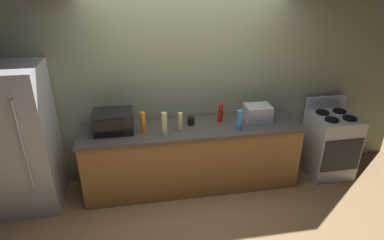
# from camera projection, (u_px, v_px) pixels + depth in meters

# --- Properties ---
(ground_plane) EXTENTS (8.00, 8.00, 0.00)m
(ground_plane) POSITION_uv_depth(u_px,v_px,m) (197.00, 203.00, 4.21)
(ground_plane) COLOR #A87F51
(back_wall) EXTENTS (6.40, 0.10, 2.70)m
(back_wall) POSITION_uv_depth(u_px,v_px,m) (187.00, 83.00, 4.34)
(back_wall) COLOR gray
(back_wall) RESTS_ON ground_plane
(counter_run) EXTENTS (2.84, 0.64, 0.90)m
(counter_run) POSITION_uv_depth(u_px,v_px,m) (192.00, 157.00, 4.37)
(counter_run) COLOR #9E6B38
(counter_run) RESTS_ON ground_plane
(refrigerator) EXTENTS (0.72, 0.73, 1.80)m
(refrigerator) POSITION_uv_depth(u_px,v_px,m) (22.00, 140.00, 3.86)
(refrigerator) COLOR #B7BABF
(refrigerator) RESTS_ON ground_plane
(stove_range) EXTENTS (0.60, 0.61, 1.08)m
(stove_range) POSITION_uv_depth(u_px,v_px,m) (330.00, 144.00, 4.67)
(stove_range) COLOR #B7BABF
(stove_range) RESTS_ON ground_plane
(microwave) EXTENTS (0.48, 0.35, 0.27)m
(microwave) POSITION_uv_depth(u_px,v_px,m) (113.00, 122.00, 4.01)
(microwave) COLOR black
(microwave) RESTS_ON counter_run
(toaster_oven) EXTENTS (0.34, 0.26, 0.21)m
(toaster_oven) POSITION_uv_depth(u_px,v_px,m) (258.00, 113.00, 4.32)
(toaster_oven) COLOR #B7BABF
(toaster_oven) RESTS_ON counter_run
(bottle_hot_sauce) EXTENTS (0.06, 0.06, 0.26)m
(bottle_hot_sauce) POSITION_uv_depth(u_px,v_px,m) (221.00, 113.00, 4.26)
(bottle_hot_sauce) COLOR red
(bottle_hot_sauce) RESTS_ON counter_run
(bottle_spray_cleaner) EXTENTS (0.07, 0.07, 0.26)m
(bottle_spray_cleaner) POSITION_uv_depth(u_px,v_px,m) (239.00, 120.00, 4.07)
(bottle_spray_cleaner) COLOR #338CE5
(bottle_spray_cleaner) RESTS_ON counter_run
(bottle_vinegar) EXTENTS (0.07, 0.07, 0.30)m
(bottle_vinegar) POSITION_uv_depth(u_px,v_px,m) (164.00, 124.00, 3.91)
(bottle_vinegar) COLOR beige
(bottle_vinegar) RESTS_ON counter_run
(bottle_hand_soap) EXTENTS (0.06, 0.06, 0.23)m
(bottle_hand_soap) POSITION_uv_depth(u_px,v_px,m) (180.00, 121.00, 4.06)
(bottle_hand_soap) COLOR beige
(bottle_hand_soap) RESTS_ON counter_run
(bottle_dish_soap) EXTENTS (0.06, 0.06, 0.27)m
(bottle_dish_soap) POSITION_uv_depth(u_px,v_px,m) (143.00, 122.00, 3.98)
(bottle_dish_soap) COLOR orange
(bottle_dish_soap) RESTS_ON counter_run
(mug_black) EXTENTS (0.09, 0.09, 0.10)m
(mug_black) POSITION_uv_depth(u_px,v_px,m) (191.00, 121.00, 4.22)
(mug_black) COLOR black
(mug_black) RESTS_ON counter_run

